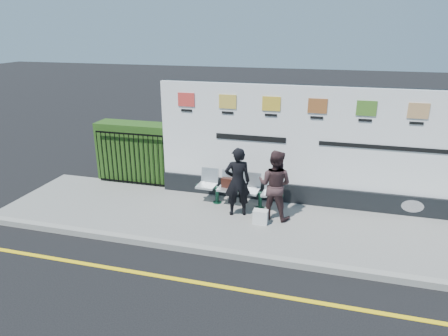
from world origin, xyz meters
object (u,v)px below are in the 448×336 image
Objects in this scene: woman_left at (238,182)px; woman_right at (275,185)px; bench at (238,197)px; billboard at (314,155)px.

woman_left reaches higher than woman_right.
woman_right is at bearing -20.65° from bench.
woman_left reaches higher than bench.
bench is 1.28× the size of woman_left.
woman_left is (0.09, -0.48, 0.61)m from bench.
billboard is at bearing -165.50° from woman_left.
bench is at bearing -99.13° from woman_left.
woman_left is 1.01× the size of woman_right.
billboard is 3.68× the size of bench.
woman_right is at bearing -127.01° from billboard.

